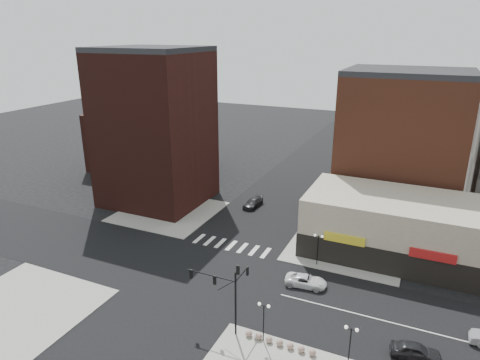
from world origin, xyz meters
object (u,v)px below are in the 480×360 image
at_px(traffic_signal, 228,287).
at_px(white_suv, 306,281).
at_px(street_lamp_se_b, 351,337).
at_px(dark_sedan_east, 415,351).
at_px(street_lamp_se_a, 264,313).
at_px(street_lamp_ne, 318,242).
at_px(dark_sedan_north, 253,203).

bearing_deg(traffic_signal, white_suv, 65.85).
relative_size(street_lamp_se_b, white_suv, 0.87).
distance_m(traffic_signal, white_suv, 12.49).
relative_size(street_lamp_se_b, dark_sedan_east, 0.95).
bearing_deg(traffic_signal, street_lamp_se_a, -2.57).
height_order(street_lamp_se_a, street_lamp_ne, same).
height_order(street_lamp_se_b, dark_sedan_east, street_lamp_se_b).
bearing_deg(traffic_signal, street_lamp_ne, 73.25).
distance_m(street_lamp_se_b, white_suv, 13.18).
distance_m(street_lamp_ne, dark_sedan_north, 20.70).
relative_size(traffic_signal, street_lamp_se_b, 1.87).
bearing_deg(street_lamp_se_b, dark_sedan_east, 34.83).
bearing_deg(street_lamp_se_b, white_suv, 122.65).
bearing_deg(traffic_signal, dark_sedan_north, 108.32).
distance_m(street_lamp_se_a, white_suv, 11.23).
height_order(street_lamp_ne, dark_sedan_north, street_lamp_ne).
height_order(traffic_signal, dark_sedan_north, traffic_signal).
relative_size(street_lamp_se_a, street_lamp_ne, 1.00).
bearing_deg(dark_sedan_north, street_lamp_se_b, -50.65).
height_order(street_lamp_se_b, street_lamp_ne, same).
relative_size(traffic_signal, white_suv, 1.63).
distance_m(street_lamp_se_a, dark_sedan_north, 33.37).
relative_size(street_lamp_se_a, dark_sedan_east, 0.95).
xyz_separation_m(white_suv, dark_sedan_east, (12.28, -7.18, 0.08)).
relative_size(traffic_signal, street_lamp_ne, 1.87).
bearing_deg(dark_sedan_north, street_lamp_se_a, -61.92).
bearing_deg(street_lamp_ne, white_suv, -89.62).
xyz_separation_m(white_suv, dark_sedan_north, (-14.77, 19.43, 0.05)).
xyz_separation_m(street_lamp_se_b, dark_sedan_north, (-21.74, 30.30, -2.58)).
xyz_separation_m(street_lamp_se_a, dark_sedan_east, (13.31, 3.69, -2.54)).
distance_m(street_lamp_se_b, dark_sedan_north, 37.38).
bearing_deg(dark_sedan_north, dark_sedan_east, -40.83).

